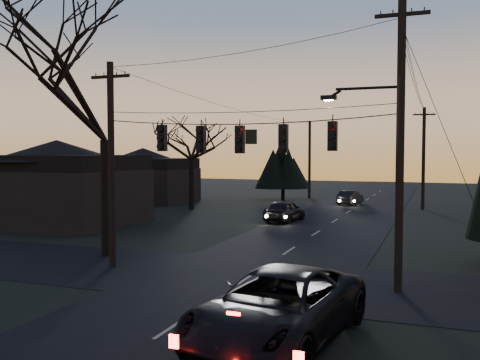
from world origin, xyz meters
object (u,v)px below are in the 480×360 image
at_px(utility_pole_far_r, 423,210).
at_px(bare_tree_left, 104,93).
at_px(utility_pole_left, 113,267).
at_px(utility_pole_far_l, 309,198).
at_px(utility_pole_right, 398,292).
at_px(sedan_oncoming_a, 285,211).
at_px(suv_near, 278,308).
at_px(sedan_oncoming_b, 350,198).

xyz_separation_m(utility_pole_far_r, bare_tree_left, (-13.08, -26.16, 7.47)).
height_order(utility_pole_left, utility_pole_far_l, utility_pole_left).
height_order(utility_pole_far_l, bare_tree_left, bare_tree_left).
xyz_separation_m(utility_pole_right, utility_pole_far_r, (0.00, 28.00, 0.00)).
bearing_deg(utility_pole_right, sedan_oncoming_a, 117.65).
bearing_deg(suv_near, utility_pole_left, 153.48).
bearing_deg(utility_pole_far_l, bare_tree_left, -92.65).
xyz_separation_m(sedan_oncoming_a, sedan_oncoming_b, (2.40, 13.38, -0.10)).
distance_m(utility_pole_far_l, suv_near, 43.16).
height_order(utility_pole_right, bare_tree_left, bare_tree_left).
height_order(bare_tree_left, suv_near, bare_tree_left).
bearing_deg(utility_pole_far_l, utility_pole_far_r, -34.82).
height_order(utility_pole_far_r, sedan_oncoming_a, utility_pole_far_r).
bearing_deg(bare_tree_left, utility_pole_left, -49.44).
relative_size(sedan_oncoming_a, sedan_oncoming_b, 1.12).
distance_m(utility_pole_far_r, bare_tree_left, 30.18).
bearing_deg(suv_near, utility_pole_far_r, 93.78).
relative_size(suv_near, sedan_oncoming_b, 1.65).
bearing_deg(utility_pole_right, utility_pole_left, 180.00).
bearing_deg(bare_tree_left, sedan_oncoming_a, 73.48).
distance_m(utility_pole_left, sedan_oncoming_b, 30.44).
relative_size(bare_tree_left, sedan_oncoming_a, 2.45).
bearing_deg(bare_tree_left, utility_pole_right, -8.03).
bearing_deg(suv_near, sedan_oncoming_b, 103.96).
distance_m(utility_pole_right, utility_pole_left, 11.50).
relative_size(utility_pole_left, bare_tree_left, 0.80).
bearing_deg(utility_pole_far_l, suv_near, -77.91).
relative_size(utility_pole_far_l, sedan_oncoming_b, 2.05).
distance_m(utility_pole_far_l, sedan_oncoming_b, 7.97).
height_order(utility_pole_far_r, utility_pole_far_l, utility_pole_far_r).
relative_size(utility_pole_far_r, bare_tree_left, 0.80).
distance_m(bare_tree_left, sedan_oncoming_b, 29.74).
height_order(utility_pole_right, suv_near, utility_pole_right).
height_order(utility_pole_far_l, suv_near, utility_pole_far_l).
bearing_deg(sedan_oncoming_b, sedan_oncoming_a, 89.46).
relative_size(utility_pole_far_r, utility_pole_far_l, 1.06).
xyz_separation_m(utility_pole_far_l, bare_tree_left, (-1.58, -34.16, 7.47)).
relative_size(utility_pole_far_l, bare_tree_left, 0.75).
distance_m(utility_pole_left, utility_pole_far_l, 36.00).
bearing_deg(utility_pole_far_r, suv_near, -94.11).
distance_m(utility_pole_far_r, utility_pole_far_l, 14.01).
bearing_deg(utility_pole_left, utility_pole_far_r, 67.67).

